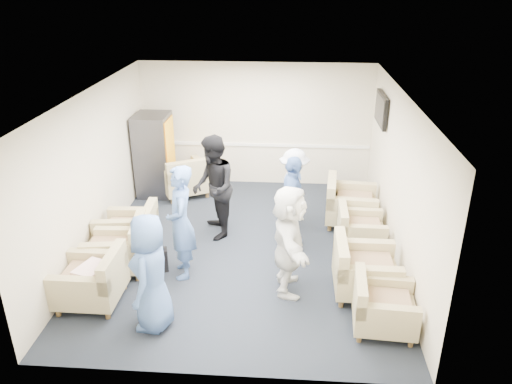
# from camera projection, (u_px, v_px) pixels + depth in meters

# --- Properties ---
(floor) EXTENTS (6.00, 6.00, 0.00)m
(floor) POSITION_uv_depth(u_px,v_px,m) (244.00, 248.00, 8.68)
(floor) COLOR black
(floor) RESTS_ON ground
(ceiling) EXTENTS (6.00, 6.00, 0.00)m
(ceiling) POSITION_uv_depth(u_px,v_px,m) (242.00, 94.00, 7.59)
(ceiling) COLOR silver
(ceiling) RESTS_ON back_wall
(back_wall) EXTENTS (5.00, 0.02, 2.70)m
(back_wall) POSITION_uv_depth(u_px,v_px,m) (256.00, 125.00, 10.87)
(back_wall) COLOR beige
(back_wall) RESTS_ON floor
(front_wall) EXTENTS (5.00, 0.02, 2.70)m
(front_wall) POSITION_uv_depth(u_px,v_px,m) (217.00, 280.00, 5.40)
(front_wall) COLOR beige
(front_wall) RESTS_ON floor
(left_wall) EXTENTS (0.02, 6.00, 2.70)m
(left_wall) POSITION_uv_depth(u_px,v_px,m) (94.00, 172.00, 8.30)
(left_wall) COLOR beige
(left_wall) RESTS_ON floor
(right_wall) EXTENTS (0.02, 6.00, 2.70)m
(right_wall) POSITION_uv_depth(u_px,v_px,m) (399.00, 180.00, 7.97)
(right_wall) COLOR beige
(right_wall) RESTS_ON floor
(chair_rail) EXTENTS (4.98, 0.04, 0.06)m
(chair_rail) POSITION_uv_depth(u_px,v_px,m) (256.00, 145.00, 11.04)
(chair_rail) COLOR white
(chair_rail) RESTS_ON back_wall
(tv) EXTENTS (0.10, 1.00, 0.58)m
(tv) POSITION_uv_depth(u_px,v_px,m) (381.00, 109.00, 9.34)
(tv) COLOR black
(tv) RESTS_ON right_wall
(armchair_left_near) EXTENTS (0.88, 0.88, 0.70)m
(armchair_left_near) POSITION_uv_depth(u_px,v_px,m) (94.00, 281.00, 7.13)
(armchair_left_near) COLOR tan
(armchair_left_near) RESTS_ON floor
(armchair_left_mid) EXTENTS (1.02, 1.02, 0.73)m
(armchair_left_mid) POSITION_uv_depth(u_px,v_px,m) (120.00, 248.00, 7.96)
(armchair_left_mid) COLOR tan
(armchair_left_mid) RESTS_ON floor
(armchair_left_far) EXTENTS (0.92, 0.92, 0.70)m
(armchair_left_far) POSITION_uv_depth(u_px,v_px,m) (132.00, 233.00, 8.46)
(armchair_left_far) COLOR tan
(armchair_left_far) RESTS_ON floor
(armchair_right_near) EXTENTS (0.86, 0.86, 0.64)m
(armchair_right_near) POSITION_uv_depth(u_px,v_px,m) (380.00, 308.00, 6.62)
(armchair_right_near) COLOR tan
(armchair_right_near) RESTS_ON floor
(armchair_right_midnear) EXTENTS (0.92, 0.92, 0.73)m
(armchair_right_midnear) POSITION_uv_depth(u_px,v_px,m) (362.00, 271.00, 7.34)
(armchair_right_midnear) COLOR tan
(armchair_right_midnear) RESTS_ON floor
(armchair_right_midfar) EXTENTS (0.80, 0.80, 0.63)m
(armchair_right_midfar) POSITION_uv_depth(u_px,v_px,m) (358.00, 230.00, 8.61)
(armchair_right_midfar) COLOR tan
(armchair_right_midfar) RESTS_ON floor
(armchair_right_far) EXTENTS (1.01, 1.01, 0.74)m
(armchair_right_far) POSITION_uv_depth(u_px,v_px,m) (348.00, 205.00, 9.42)
(armchair_right_far) COLOR tan
(armchair_right_far) RESTS_ON floor
(armchair_corner) EXTENTS (1.27, 1.27, 0.75)m
(armchair_corner) POSITION_uv_depth(u_px,v_px,m) (185.00, 179.00, 10.61)
(armchair_corner) COLOR tan
(armchair_corner) RESTS_ON floor
(vending_machine) EXTENTS (0.71, 0.82, 1.74)m
(vending_machine) POSITION_uv_depth(u_px,v_px,m) (155.00, 155.00, 10.51)
(vending_machine) COLOR #45454C
(vending_machine) RESTS_ON floor
(backpack) EXTENTS (0.30, 0.25, 0.45)m
(backpack) POSITION_uv_depth(u_px,v_px,m) (159.00, 258.00, 7.95)
(backpack) COLOR black
(backpack) RESTS_ON floor
(pillow) EXTENTS (0.48, 0.55, 0.13)m
(pillow) POSITION_uv_depth(u_px,v_px,m) (92.00, 271.00, 7.06)
(pillow) COLOR white
(pillow) RESTS_ON armchair_left_near
(person_front_left) EXTENTS (0.57, 0.83, 1.64)m
(person_front_left) POSITION_uv_depth(u_px,v_px,m) (151.00, 273.00, 6.48)
(person_front_left) COLOR #4566A6
(person_front_left) RESTS_ON floor
(person_mid_left) EXTENTS (0.58, 0.75, 1.82)m
(person_mid_left) POSITION_uv_depth(u_px,v_px,m) (181.00, 223.00, 7.59)
(person_mid_left) COLOR #4566A6
(person_mid_left) RESTS_ON floor
(person_back_left) EXTENTS (0.93, 1.07, 1.87)m
(person_back_left) POSITION_uv_depth(u_px,v_px,m) (213.00, 188.00, 8.75)
(person_back_left) COLOR black
(person_back_left) RESTS_ON floor
(person_back_right) EXTENTS (0.68, 1.04, 1.52)m
(person_back_right) POSITION_uv_depth(u_px,v_px,m) (294.00, 189.00, 9.16)
(person_back_right) COLOR white
(person_back_right) RESTS_ON floor
(person_mid_right) EXTENTS (0.45, 1.00, 1.67)m
(person_mid_right) POSITION_uv_depth(u_px,v_px,m) (292.00, 204.00, 8.39)
(person_mid_right) COLOR #4566A6
(person_mid_right) RESTS_ON floor
(person_front_right) EXTENTS (0.57, 1.59, 1.69)m
(person_front_right) POSITION_uv_depth(u_px,v_px,m) (289.00, 240.00, 7.23)
(person_front_right) COLOR white
(person_front_right) RESTS_ON floor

